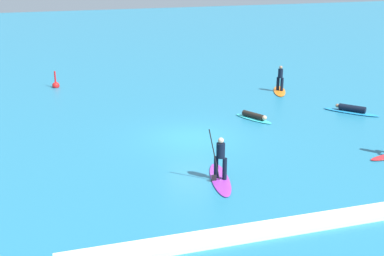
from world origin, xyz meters
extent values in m
plane|color=teal|center=(0.00, 0.00, 0.00)|extent=(120.00, 120.00, 0.00)
ellipsoid|color=orange|center=(8.01, 6.76, 0.04)|extent=(1.74, 2.81, 0.09)
cylinder|color=black|center=(8.10, 6.64, 0.51)|extent=(0.26, 0.26, 0.85)
cylinder|color=black|center=(7.93, 6.87, 0.51)|extent=(0.26, 0.26, 0.85)
cylinder|color=black|center=(8.01, 6.76, 1.22)|extent=(0.41, 0.41, 0.56)
sphere|color=#A37556|center=(8.01, 6.76, 1.61)|extent=(0.28, 0.28, 0.21)
ellipsoid|color=#1E8CD1|center=(9.81, 1.33, 0.05)|extent=(2.55, 2.76, 0.10)
cylinder|color=black|center=(9.85, 1.29, 0.28)|extent=(1.25, 1.34, 0.36)
sphere|color=#A37556|center=(9.28, 1.93, 0.30)|extent=(0.31, 0.31, 0.22)
ellipsoid|color=purple|center=(-0.37, -5.08, 0.04)|extent=(1.34, 3.32, 0.07)
cylinder|color=black|center=(-0.51, -4.96, 0.52)|extent=(0.21, 0.21, 0.89)
cylinder|color=black|center=(-0.23, -5.21, 0.52)|extent=(0.21, 0.21, 0.89)
cylinder|color=black|center=(-0.37, -5.08, 1.27)|extent=(0.40, 0.40, 0.60)
sphere|color=beige|center=(-0.37, -5.08, 1.68)|extent=(0.27, 0.27, 0.23)
cylinder|color=black|center=(-0.66, -5.18, 1.16)|extent=(0.48, 0.14, 2.13)
cube|color=black|center=(-0.66, -5.18, 0.13)|extent=(0.21, 0.10, 0.32)
ellipsoid|color=#33C6CC|center=(4.05, 1.82, 0.04)|extent=(1.64, 2.41, 0.09)
cylinder|color=black|center=(4.03, 1.87, 0.24)|extent=(0.88, 1.30, 0.30)
sphere|color=tan|center=(4.39, 1.17, 0.26)|extent=(0.35, 0.35, 0.26)
sphere|color=red|center=(-5.86, 12.14, 0.12)|extent=(0.49, 0.49, 0.49)
cylinder|color=red|center=(-5.86, 12.14, 0.55)|extent=(0.11, 0.11, 1.11)
cube|color=white|center=(0.00, -9.37, 0.09)|extent=(14.08, 0.90, 0.18)
camera|label=1|loc=(-6.97, -22.94, 8.68)|focal=48.65mm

